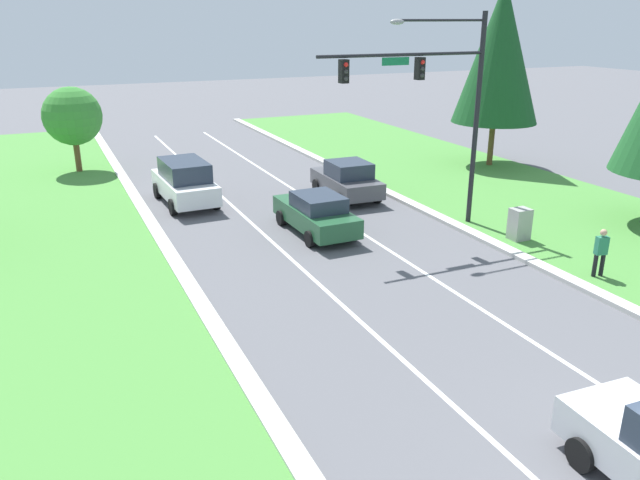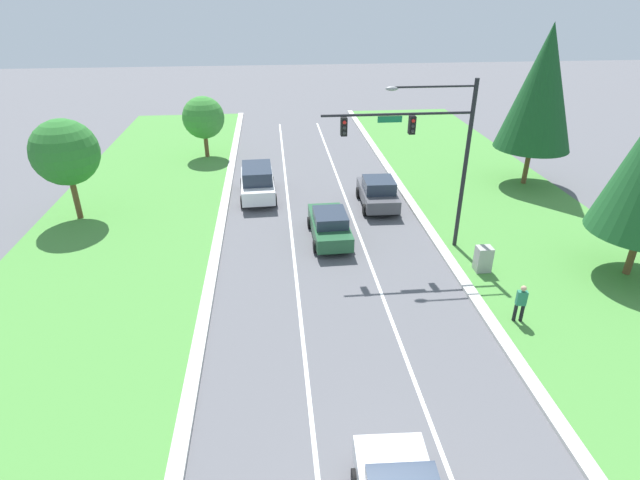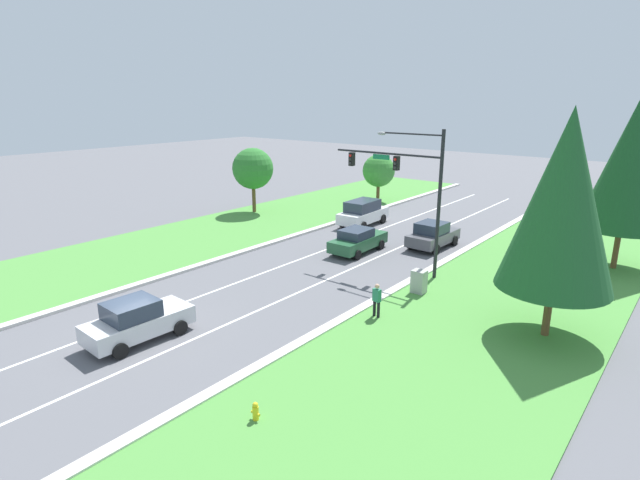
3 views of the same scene
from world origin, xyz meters
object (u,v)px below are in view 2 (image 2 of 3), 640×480
Objects in this scene: traffic_signal_mast at (428,143)px; graphite_sedan at (378,192)px; white_suv at (257,182)px; conifer_far_right_tree at (542,88)px; utility_cabinet at (483,260)px; oak_near_left_tree at (203,118)px; pedestrian at (521,302)px; forest_sedan at (330,225)px; oak_far_left_tree at (65,153)px.

traffic_signal_mast is 7.23m from graphite_sedan.
conifer_far_right_tree is (17.63, 0.58, 5.22)m from white_suv.
graphite_sedan is 3.41× the size of utility_cabinet.
oak_near_left_tree is at bearing 127.60° from utility_cabinet.
pedestrian is at bearing -71.34° from traffic_signal_mast.
forest_sedan is 1.06× the size of graphite_sedan.
utility_cabinet is 0.23× the size of oak_far_left_tree.
traffic_signal_mast is at bearing -59.30° from pedestrian.
white_suv is at bearing -64.89° from oak_near_left_tree.
white_suv is 18.39m from conifer_far_right_tree.
conifer_far_right_tree reaches higher than white_suv.
traffic_signal_mast is 6.45× the size of utility_cabinet.
forest_sedan is at bearing -60.73° from white_suv.
conifer_far_right_tree reaches higher than oak_far_left_tree.
utility_cabinet is at bearing -123.74° from conifer_far_right_tree.
white_suv is 17.48m from pedestrian.
conifer_far_right_tree reaches higher than utility_cabinet.
pedestrian is at bearing -73.65° from graphite_sedan.
conifer_far_right_tree is at bearing 15.96° from graphite_sedan.
oak_near_left_tree is at bearing 112.88° from white_suv.
graphite_sedan is (-0.98, 5.50, -4.58)m from traffic_signal_mast.
utility_cabinet is at bearing -48.40° from traffic_signal_mast.
conifer_far_right_tree is (7.20, 10.78, 5.62)m from utility_cabinet.
oak_near_left_tree is 12.41m from oak_far_left_tree.
white_suv is 2.93× the size of pedestrian.
forest_sedan is at bearing -38.47° from pedestrian.
forest_sedan is at bearing 148.76° from utility_cabinet.
white_suv is 3.86× the size of utility_cabinet.
graphite_sedan is (3.37, 4.06, 0.07)m from forest_sedan.
white_suv is 1.07× the size of oak_near_left_tree.
pedestrian is (-0.10, -3.90, 0.30)m from utility_cabinet.
graphite_sedan is 15.57m from oak_near_left_tree.
oak_far_left_tree is (-20.47, 7.93, 3.26)m from utility_cabinet.
pedestrian is at bearing -116.45° from conifer_far_right_tree.
graphite_sedan is 0.44× the size of conifer_far_right_tree.
traffic_signal_mast is 1.67× the size of white_suv.
traffic_signal_mast is 11.99m from white_suv.
traffic_signal_mast is at bearing -19.54° from forest_sedan.
utility_cabinet is at bearing -21.17° from oak_far_left_tree.
forest_sedan is 0.81× the size of oak_far_left_tree.
graphite_sedan is at bearing -43.68° from oak_near_left_tree.
traffic_signal_mast is at bearing -16.38° from oak_far_left_tree.
oak_far_left_tree reaches higher than graphite_sedan.
oak_near_left_tree is (-12.13, 16.14, -2.40)m from traffic_signal_mast.
oak_near_left_tree reaches higher than white_suv.
traffic_signal_mast reaches higher than forest_sedan.
white_suv reaches higher than utility_cabinet.
forest_sedan is at bearing -62.11° from oak_near_left_tree.
utility_cabinet is (10.43, -10.21, -0.40)m from white_suv.
oak_far_left_tree reaches higher than white_suv.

